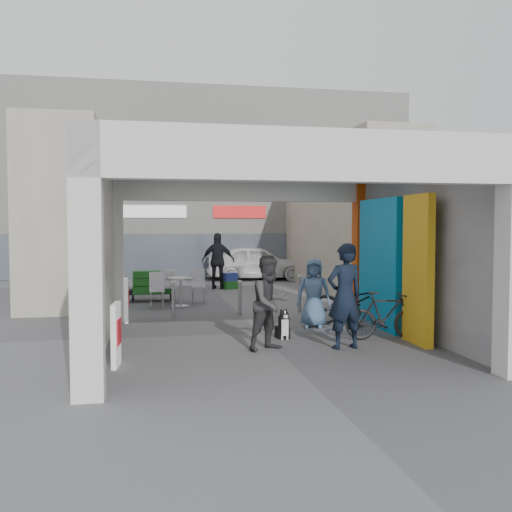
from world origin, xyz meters
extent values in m
plane|color=#59595E|center=(0.00, 0.00, 0.00)|extent=(90.00, 90.00, 0.00)
cube|color=silver|center=(-3.00, -4.00, 1.75)|extent=(0.40, 0.40, 3.50)
cube|color=silver|center=(-3.00, 2.00, 1.75)|extent=(0.40, 0.40, 3.50)
cube|color=#C8460B|center=(3.00, 2.00, 1.75)|extent=(0.40, 0.40, 3.50)
plane|color=beige|center=(-3.00, -1.00, 1.75)|extent=(0.00, 6.40, 6.40)
plane|color=#A2A1A7|center=(3.00, -1.00, 1.75)|extent=(0.00, 6.40, 6.40)
cube|color=#0B84BE|center=(2.70, 0.20, 1.40)|extent=(0.15, 2.00, 2.80)
cube|color=gold|center=(2.70, -1.60, 1.40)|extent=(0.15, 1.00, 2.80)
plane|color=#A8A9A4|center=(0.00, -1.00, 3.50)|extent=(6.40, 6.40, 0.00)
cube|color=silver|center=(0.00, 2.05, 3.15)|extent=(6.40, 0.30, 0.70)
cube|color=silver|center=(0.00, -4.05, 3.15)|extent=(6.40, 0.30, 0.70)
cube|color=white|center=(0.00, 2.22, 3.10)|extent=(4.20, 0.05, 0.55)
cube|color=silver|center=(0.00, 14.00, 4.00)|extent=(18.00, 4.00, 8.00)
cube|color=#515966|center=(0.00, 11.95, 1.00)|extent=(16.20, 0.06, 1.80)
cube|color=white|center=(-2.00, 11.96, 2.80)|extent=(2.60, 0.06, 0.50)
cube|color=red|center=(1.50, 11.96, 2.80)|extent=(2.20, 0.06, 0.50)
cube|color=#B7AD98|center=(-4.50, 7.50, 2.50)|extent=(2.00, 9.00, 5.00)
cube|color=#B7AD98|center=(4.50, 7.50, 2.50)|extent=(2.00, 9.00, 5.00)
cylinder|color=#94969C|center=(-1.65, 2.45, 0.43)|extent=(0.09, 0.09, 0.86)
cylinder|color=#94969C|center=(0.00, 2.52, 0.42)|extent=(0.09, 0.09, 0.84)
cylinder|color=#94969C|center=(1.56, 2.58, 0.47)|extent=(0.09, 0.09, 0.94)
cube|color=white|center=(-2.75, -2.30, 0.50)|extent=(0.13, 0.56, 1.00)
cube|color=red|center=(-2.71, -2.30, 0.55)|extent=(0.08, 0.39, 0.40)
cube|color=white|center=(-2.75, 1.96, 0.50)|extent=(0.11, 0.55, 1.00)
cube|color=red|center=(-2.71, 1.96, 0.55)|extent=(0.06, 0.39, 0.40)
cylinder|color=#AAAAAF|center=(-1.38, 4.27, 0.39)|extent=(0.06, 0.06, 0.77)
cylinder|color=#AAAAAF|center=(-1.38, 4.27, 0.01)|extent=(0.47, 0.47, 0.02)
cylinder|color=#AAAAAF|center=(-1.38, 4.27, 0.77)|extent=(0.75, 0.75, 0.05)
cube|color=#AAAAAF|center=(-2.02, 4.05, 0.24)|extent=(0.41, 0.41, 0.48)
cube|color=#AAAAAF|center=(-2.02, 4.24, 0.72)|extent=(0.41, 0.05, 0.48)
cube|color=#AAAAAF|center=(-0.84, 4.80, 0.24)|extent=(0.41, 0.41, 0.48)
cube|color=#AAAAAF|center=(-0.84, 4.99, 0.72)|extent=(0.41, 0.05, 0.48)
cube|color=#AAAAAF|center=(-1.70, 4.91, 0.24)|extent=(0.41, 0.41, 0.48)
cube|color=#AAAAAF|center=(-1.70, 5.10, 0.72)|extent=(0.41, 0.05, 0.48)
cube|color=black|center=(-2.14, 5.58, 0.17)|extent=(1.33, 0.66, 0.33)
cube|color=#19591D|center=(-2.14, 5.42, 0.33)|extent=(1.11, 0.39, 0.20)
cube|color=#19591D|center=(-2.14, 5.58, 0.55)|extent=(1.11, 0.39, 0.20)
cube|color=#19591D|center=(-2.14, 5.75, 0.78)|extent=(1.11, 0.39, 0.20)
cube|color=#19591D|center=(0.59, 8.39, 0.14)|extent=(0.54, 0.48, 0.28)
cube|color=navy|center=(0.59, 8.39, 0.42)|extent=(0.54, 0.48, 0.28)
cube|color=black|center=(0.35, -0.59, 0.11)|extent=(0.22, 0.30, 0.22)
cube|color=black|center=(0.35, -0.71, 0.28)|extent=(0.18, 0.15, 0.34)
cube|color=silver|center=(0.35, -0.79, 0.24)|extent=(0.14, 0.03, 0.32)
cylinder|color=silver|center=(0.30, -0.77, 0.13)|extent=(0.04, 0.04, 0.26)
cylinder|color=silver|center=(0.40, -0.77, 0.13)|extent=(0.04, 0.04, 0.26)
sphere|color=black|center=(0.35, -0.73, 0.49)|extent=(0.18, 0.18, 0.18)
cube|color=silver|center=(0.35, -0.82, 0.47)|extent=(0.07, 0.11, 0.06)
cone|color=black|center=(0.30, -0.69, 0.57)|extent=(0.07, 0.07, 0.07)
cone|color=black|center=(0.40, -0.69, 0.57)|extent=(0.07, 0.07, 0.07)
imported|color=black|center=(1.23, -1.73, 0.95)|extent=(0.76, 0.57, 1.90)
imported|color=#353638|center=(-0.11, -1.58, 0.84)|extent=(1.02, 0.94, 1.69)
imported|color=#4E6F98|center=(1.30, 0.47, 0.75)|extent=(0.84, 0.67, 1.51)
imported|color=black|center=(0.17, 8.44, 0.99)|extent=(1.24, 0.79, 1.97)
imported|color=black|center=(2.30, 0.65, 0.52)|extent=(2.06, 0.99, 1.04)
imported|color=black|center=(2.28, -1.10, 0.47)|extent=(1.60, 0.59, 0.94)
imported|color=silver|center=(2.14, 11.50, 0.70)|extent=(4.25, 1.98, 1.41)
camera|label=1|loc=(-2.24, -11.43, 2.21)|focal=40.00mm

